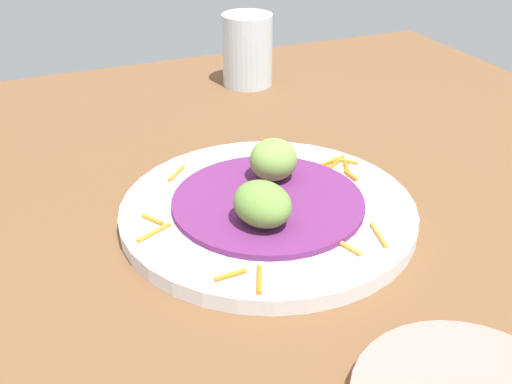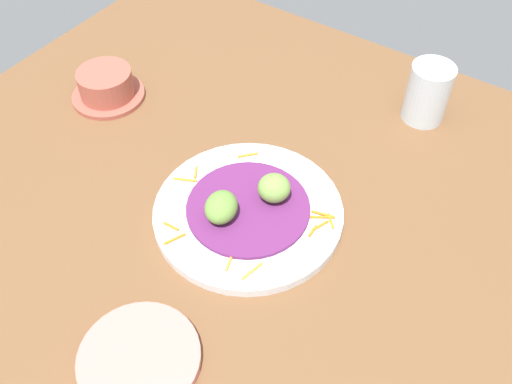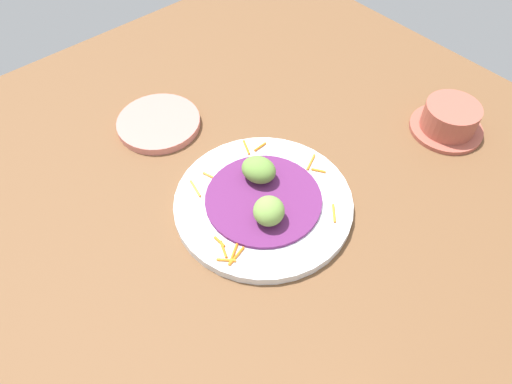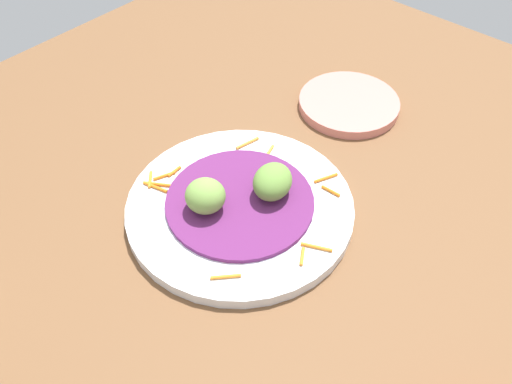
{
  "view_description": "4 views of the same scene",
  "coord_description": "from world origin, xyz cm",
  "px_view_note": "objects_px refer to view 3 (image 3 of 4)",
  "views": [
    {
      "loc": [
        17.19,
        39.87,
        32.89
      ],
      "look_at": [
        -1.19,
        -3.48,
        5.71
      ],
      "focal_mm": 42.42,
      "sensor_mm": 36.0,
      "label": 1
    },
    {
      "loc": [
        -33.64,
        39.27,
        67.69
      ],
      "look_at": [
        -2.89,
        -6.38,
        5.47
      ],
      "focal_mm": 40.24,
      "sensor_mm": 36.0,
      "label": 2
    },
    {
      "loc": [
        -33.77,
        -38.19,
        61.59
      ],
      "look_at": [
        -3.41,
        -3.38,
        5.0
      ],
      "focal_mm": 33.54,
      "sensor_mm": 36.0,
      "label": 3
    },
    {
      "loc": [
        28.41,
        -36.67,
        52.5
      ],
      "look_at": [
        -1.76,
        -2.67,
        4.85
      ],
      "focal_mm": 38.32,
      "sensor_mm": 36.0,
      "label": 4
    }
  ],
  "objects_px": {
    "guac_scoop_left": "(269,211)",
    "terracotta_bowl": "(449,120)",
    "main_plate": "(263,203)",
    "guac_scoop_center": "(259,170)",
    "side_plate_small": "(159,123)"
  },
  "relations": [
    {
      "from": "guac_scoop_center",
      "to": "terracotta_bowl",
      "type": "xyz_separation_m",
      "value": [
        0.34,
        -0.12,
        -0.02
      ]
    },
    {
      "from": "main_plate",
      "to": "terracotta_bowl",
      "type": "bearing_deg",
      "value": -13.38
    },
    {
      "from": "guac_scoop_left",
      "to": "side_plate_small",
      "type": "xyz_separation_m",
      "value": [
        0.0,
        0.3,
        -0.03
      ]
    },
    {
      "from": "guac_scoop_left",
      "to": "terracotta_bowl",
      "type": "distance_m",
      "value": 0.39
    },
    {
      "from": "main_plate",
      "to": "terracotta_bowl",
      "type": "xyz_separation_m",
      "value": [
        0.36,
        -0.09,
        0.02
      ]
    },
    {
      "from": "guac_scoop_left",
      "to": "terracotta_bowl",
      "type": "relative_size",
      "value": 0.37
    },
    {
      "from": "side_plate_small",
      "to": "terracotta_bowl",
      "type": "xyz_separation_m",
      "value": [
        0.38,
        -0.35,
        0.02
      ]
    },
    {
      "from": "side_plate_small",
      "to": "main_plate",
      "type": "bearing_deg",
      "value": -85.57
    },
    {
      "from": "main_plate",
      "to": "guac_scoop_left",
      "type": "bearing_deg",
      "value": -121.01
    },
    {
      "from": "guac_scoop_left",
      "to": "guac_scoop_center",
      "type": "relative_size",
      "value": 0.86
    },
    {
      "from": "guac_scoop_left",
      "to": "side_plate_small",
      "type": "height_order",
      "value": "guac_scoop_left"
    },
    {
      "from": "main_plate",
      "to": "guac_scoop_left",
      "type": "distance_m",
      "value": 0.05
    },
    {
      "from": "main_plate",
      "to": "side_plate_small",
      "type": "distance_m",
      "value": 0.26
    },
    {
      "from": "main_plate",
      "to": "guac_scoop_left",
      "type": "relative_size",
      "value": 5.81
    },
    {
      "from": "main_plate",
      "to": "side_plate_small",
      "type": "xyz_separation_m",
      "value": [
        -0.02,
        0.26,
        -0.0
      ]
    }
  ]
}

